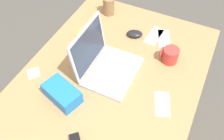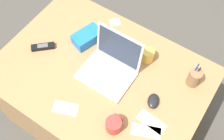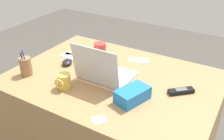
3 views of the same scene
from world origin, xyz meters
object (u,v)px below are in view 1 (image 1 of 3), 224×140
object	(u,v)px
coffee_mug_white	(170,55)
snack_bag	(62,93)
computer_mouse	(135,34)
coffee_mug_tall	(86,36)
laptop	(105,64)
pen_holder	(109,6)

from	to	relation	value
coffee_mug_white	snack_bag	distance (m)	0.62
computer_mouse	coffee_mug_white	size ratio (longest dim) A/B	0.96
computer_mouse	snack_bag	bearing A→B (deg)	146.17
coffee_mug_tall	snack_bag	bearing A→B (deg)	-167.13
laptop	coffee_mug_white	distance (m)	0.37
pen_holder	coffee_mug_tall	bearing A→B (deg)	-179.90
laptop	coffee_mug_white	bearing A→B (deg)	-53.32
coffee_mug_tall	snack_bag	distance (m)	0.41
laptop	pen_holder	world-z (taller)	laptop
computer_mouse	pen_holder	world-z (taller)	pen_holder
laptop	coffee_mug_tall	size ratio (longest dim) A/B	3.58
snack_bag	coffee_mug_white	bearing A→B (deg)	-40.34
coffee_mug_tall	laptop	bearing A→B (deg)	-126.77
computer_mouse	snack_bag	size ratio (longest dim) A/B	0.51
computer_mouse	coffee_mug_white	bearing A→B (deg)	-132.17
pen_holder	laptop	bearing A→B (deg)	-156.37
computer_mouse	pen_holder	size ratio (longest dim) A/B	0.53
coffee_mug_tall	snack_bag	world-z (taller)	coffee_mug_tall
snack_bag	laptop	bearing A→B (deg)	-22.95
coffee_mug_white	coffee_mug_tall	xyz separation A→B (m)	(-0.07, 0.49, 0.00)
computer_mouse	coffee_mug_white	world-z (taller)	coffee_mug_white
laptop	coffee_mug_tall	bearing A→B (deg)	53.23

